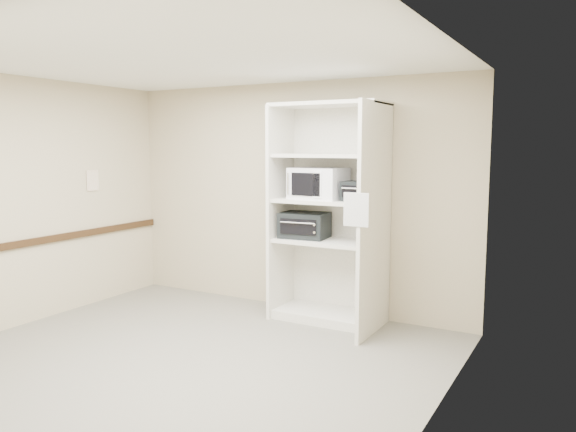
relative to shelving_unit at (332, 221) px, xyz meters
The scene contains 12 objects.
floor 2.15m from the shelving_unit, 111.36° to the right, with size 4.50×4.00×0.01m, color #67625A.
ceiling 2.41m from the shelving_unit, 111.36° to the right, with size 4.50×4.00×0.01m, color white.
wall_back 0.76m from the shelving_unit, 155.96° to the left, with size 4.50×0.02×2.70m, color tan.
wall_left 3.38m from the shelving_unit, 149.71° to the right, with size 0.02×4.00×2.70m, color tan.
wall_right 2.34m from the shelving_unit, 47.07° to the right, with size 0.02×4.00×2.70m, color tan.
shelving_unit is the anchor object (origin of this frame).
microwave 0.45m from the shelving_unit, behind, with size 0.57×0.44×0.34m, color white.
toaster_oven_upper 0.48m from the shelving_unit, ahead, with size 0.37×0.27×0.21m, color black.
toaster_oven_lower 0.35m from the shelving_unit, behind, with size 0.52×0.39×0.29m, color black.
paper_sign 0.85m from the shelving_unit, 49.81° to the right, with size 0.25×0.01×0.32m, color white.
chair_rail 3.37m from the shelving_unit, 149.52° to the right, with size 0.04×3.98×0.08m, color black.
wall_poster 3.02m from the shelving_unit, 165.75° to the right, with size 0.01×0.18×0.25m, color white.
Camera 1 is at (3.21, -3.90, 1.94)m, focal length 35.00 mm.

